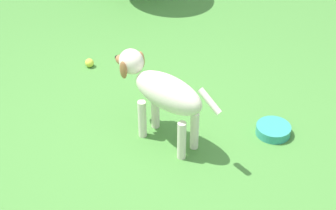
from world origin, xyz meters
name	(u,v)px	position (x,y,z in m)	size (l,w,h in m)	color
ground	(132,138)	(0.00, 0.00, 0.00)	(14.00, 14.00, 0.00)	#478438
dog	(162,91)	(0.08, 0.17, 0.36)	(0.75, 0.41, 0.55)	silver
tennis_ball_1	(165,92)	(-0.34, 0.37, 0.03)	(0.07, 0.07, 0.07)	#C7D741
tennis_ball_2	(89,63)	(-0.92, 0.01, 0.03)	(0.07, 0.07, 0.07)	#D5D742
water_bowl	(273,130)	(0.33, 0.83, 0.03)	(0.22, 0.22, 0.06)	teal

